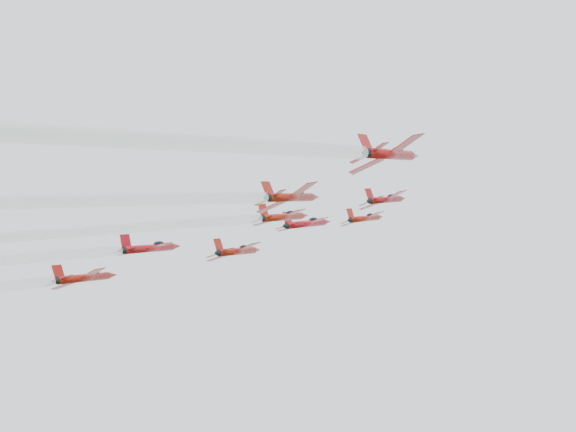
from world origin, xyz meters
The scene contains 6 objects.
jet_lead centered at (-0.58, 25.43, 167.16)m, with size 8.66×11.33×6.38m.
jet_row2_left centered at (-17.79, 12.10, 160.45)m, with size 10.47×13.69×7.71m.
jet_row2_center centered at (-1.81, 9.40, 159.08)m, with size 9.22×12.07×6.79m.
jet_row2_right centered at (10.11, 13.43, 161.10)m, with size 8.49×11.11×6.25m.
jet_center centered at (2.79, -39.85, 134.18)m, with size 8.58×83.48×42.84m.
jet_rear_farright centered at (26.38, -56.17, 125.96)m, with size 9.47×92.17×47.29m.
Camera 1 is at (59.20, -78.88, 97.29)m, focal length 50.00 mm.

